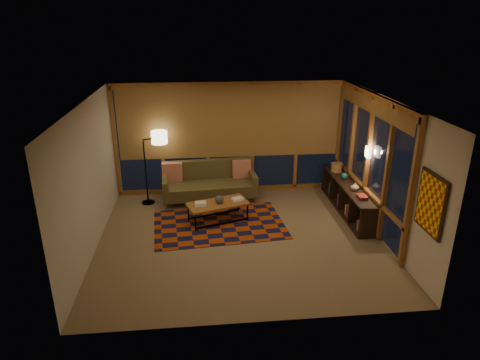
{
  "coord_description": "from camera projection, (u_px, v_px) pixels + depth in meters",
  "views": [
    {
      "loc": [
        -0.76,
        -7.43,
        4.12
      ],
      "look_at": [
        0.04,
        0.46,
        1.05
      ],
      "focal_mm": 32.0,
      "sensor_mm": 36.0,
      "label": 1
    }
  ],
  "objects": [
    {
      "name": "area_rug",
      "position": [
        219.0,
        224.0,
        8.98
      ],
      "size": [
        2.83,
        2.02,
        0.01
      ],
      "primitive_type": "cube",
      "rotation": [
        0.0,
        0.0,
        0.09
      ],
      "color": "#A8380E",
      "rests_on": "floor"
    },
    {
      "name": "shelf_book_stack",
      "position": [
        362.0,
        197.0,
        8.61
      ],
      "size": [
        0.22,
        0.27,
        0.07
      ],
      "primitive_type": null,
      "rotation": [
        0.0,
        0.0,
        0.27
      ],
      "color": "white",
      "rests_on": "bookshelf"
    },
    {
      "name": "wall_sconce",
      "position": [
        368.0,
        152.0,
        8.56
      ],
      "size": [
        0.12,
        0.18,
        0.22
      ],
      "primitive_type": null,
      "color": "#FCEDBD",
      "rests_on": "walls"
    },
    {
      "name": "vase",
      "position": [
        355.0,
        187.0,
        8.99
      ],
      "size": [
        0.21,
        0.21,
        0.18
      ],
      "primitive_type": "imported",
      "rotation": [
        0.0,
        0.0,
        -0.23
      ],
      "color": "tan",
      "rests_on": "bookshelf"
    },
    {
      "name": "ceramic_pot",
      "position": [
        219.0,
        199.0,
        8.95
      ],
      "size": [
        0.24,
        0.24,
        0.18
      ],
      "primitive_type": "sphere",
      "rotation": [
        0.0,
        0.0,
        0.55
      ],
      "color": "black",
      "rests_on": "coffee_table"
    },
    {
      "name": "basket",
      "position": [
        336.0,
        167.0,
        10.1
      ],
      "size": [
        0.3,
        0.3,
        0.2
      ],
      "primitive_type": "cylinder",
      "rotation": [
        0.0,
        0.0,
        0.14
      ],
      "color": "tan",
      "rests_on": "bookshelf"
    },
    {
      "name": "sofa",
      "position": [
        209.0,
        183.0,
        10.02
      ],
      "size": [
        2.21,
        1.04,
        0.88
      ],
      "primitive_type": null,
      "rotation": [
        0.0,
        0.0,
        0.08
      ],
      "color": "#453D22",
      "rests_on": "floor"
    },
    {
      "name": "floor",
      "position": [
        240.0,
        238.0,
        8.45
      ],
      "size": [
        5.5,
        5.0,
        0.01
      ],
      "primitive_type": "cube",
      "color": "#927A59",
      "rests_on": "ground"
    },
    {
      "name": "walls",
      "position": [
        240.0,
        174.0,
        7.97
      ],
      "size": [
        5.51,
        5.01,
        2.7
      ],
      "color": "beige",
      "rests_on": "floor"
    },
    {
      "name": "window_wall_back",
      "position": [
        230.0,
        139.0,
        10.22
      ],
      "size": [
        5.3,
        0.16,
        2.6
      ],
      "primitive_type": null,
      "color": "#AE6F25",
      "rests_on": "walls"
    },
    {
      "name": "wall_art",
      "position": [
        431.0,
        204.0,
        6.47
      ],
      "size": [
        0.06,
        0.74,
        0.94
      ],
      "primitive_type": null,
      "color": "red",
      "rests_on": "walls"
    },
    {
      "name": "bookshelf",
      "position": [
        347.0,
        197.0,
        9.5
      ],
      "size": [
        0.4,
        2.61,
        0.65
      ],
      "primitive_type": null,
      "color": "black",
      "rests_on": "floor"
    },
    {
      "name": "pillow_left",
      "position": [
        172.0,
        172.0,
        10.02
      ],
      "size": [
        0.47,
        0.17,
        0.47
      ],
      "primitive_type": null,
      "rotation": [
        0.0,
        0.0,
        -0.04
      ],
      "color": "#AE0D05",
      "rests_on": "sofa"
    },
    {
      "name": "book_stack_b",
      "position": [
        238.0,
        199.0,
        9.12
      ],
      "size": [
        0.27,
        0.24,
        0.04
      ],
      "primitive_type": null,
      "rotation": [
        0.0,
        0.0,
        0.36
      ],
      "color": "white",
      "rests_on": "coffee_table"
    },
    {
      "name": "floor_lamp",
      "position": [
        145.0,
        169.0,
        9.72
      ],
      "size": [
        0.67,
        0.58,
        1.68
      ],
      "primitive_type": null,
      "rotation": [
        0.0,
        0.0,
        0.48
      ],
      "color": "black",
      "rests_on": "floor"
    },
    {
      "name": "ceiling",
      "position": [
        240.0,
        102.0,
        7.48
      ],
      "size": [
        5.5,
        5.0,
        0.01
      ],
      "primitive_type": "cube",
      "color": "beige",
      "rests_on": "walls"
    },
    {
      "name": "book_stack_a",
      "position": [
        201.0,
        204.0,
        8.86
      ],
      "size": [
        0.27,
        0.22,
        0.08
      ],
      "primitive_type": null,
      "rotation": [
        0.0,
        0.0,
        0.05
      ],
      "color": "white",
      "rests_on": "coffee_table"
    },
    {
      "name": "window_wall_right",
      "position": [
        367.0,
        159.0,
        8.77
      ],
      "size": [
        0.16,
        3.7,
        2.6
      ],
      "primitive_type": null,
      "color": "#AE6F25",
      "rests_on": "walls"
    },
    {
      "name": "teal_bowl",
      "position": [
        344.0,
        176.0,
        9.62
      ],
      "size": [
        0.19,
        0.19,
        0.15
      ],
      "primitive_type": "sphere",
      "rotation": [
        0.0,
        0.0,
        0.33
      ],
      "color": "#1A716A",
      "rests_on": "bookshelf"
    },
    {
      "name": "coffee_table",
      "position": [
        218.0,
        212.0,
        9.07
      ],
      "size": [
        1.38,
        0.94,
        0.42
      ],
      "primitive_type": null,
      "rotation": [
        0.0,
        0.0,
        0.32
      ],
      "color": "#AE6F25",
      "rests_on": "floor"
    },
    {
      "name": "pillow_right",
      "position": [
        242.0,
        169.0,
        10.24
      ],
      "size": [
        0.45,
        0.22,
        0.43
      ],
      "primitive_type": null,
      "rotation": [
        0.0,
        0.0,
        0.19
      ],
      "color": "#AE0D05",
      "rests_on": "sofa"
    }
  ]
}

